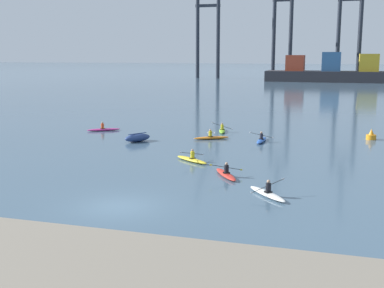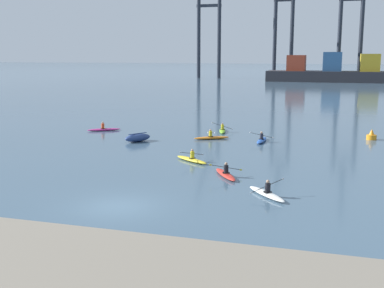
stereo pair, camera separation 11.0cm
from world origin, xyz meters
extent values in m
plane|color=#425B70|center=(0.00, 0.00, 0.00)|extent=(800.00, 800.00, 0.00)
cube|color=#28282D|center=(8.29, 124.66, 1.51)|extent=(36.58, 8.93, 3.02)
cube|color=#993823|center=(-1.77, 124.66, 5.27)|extent=(5.12, 6.25, 4.50)
cube|color=#2D5684|center=(8.29, 124.66, 5.71)|extent=(5.12, 6.25, 5.36)
cube|color=#B29323|center=(18.35, 124.66, 5.46)|extent=(5.12, 6.25, 4.86)
cylinder|color=#232833|center=(-34.34, 135.50, 13.60)|extent=(1.20, 1.20, 27.19)
cylinder|color=#232833|center=(-27.47, 135.50, 13.60)|extent=(1.20, 1.20, 27.19)
cube|color=#232833|center=(-30.91, 135.50, 23.11)|extent=(8.07, 0.90, 0.90)
cylinder|color=#232833|center=(-9.95, 138.23, 14.39)|extent=(1.20, 1.20, 28.78)
cylinder|color=#232833|center=(-4.65, 138.23, 14.39)|extent=(1.20, 1.20, 28.78)
cube|color=#232833|center=(-7.30, 138.23, 24.46)|extent=(6.50, 0.90, 0.90)
cylinder|color=#232833|center=(9.77, 131.62, 13.76)|extent=(1.20, 1.20, 27.51)
cylinder|color=#232833|center=(15.80, 131.62, 13.76)|extent=(1.20, 1.20, 27.51)
ellipsoid|color=navy|center=(-6.56, 18.16, 0.35)|extent=(2.34, 2.78, 0.70)
cube|color=navy|center=(-6.56, 18.16, 0.73)|extent=(1.11, 1.67, 0.06)
cylinder|color=orange|center=(13.70, 25.28, 0.23)|extent=(0.90, 0.90, 0.45)
cone|color=orange|center=(13.70, 25.28, 0.73)|extent=(0.50, 0.49, 0.55)
ellipsoid|color=#7ABC2D|center=(-0.52, 25.82, 0.13)|extent=(1.32, 3.45, 0.26)
torus|color=black|center=(-0.49, 25.72, 0.27)|extent=(0.58, 0.58, 0.05)
cylinder|color=gold|center=(-0.49, 25.72, 0.51)|extent=(0.30, 0.30, 0.50)
sphere|color=tan|center=(-0.49, 25.72, 0.86)|extent=(0.19, 0.19, 0.19)
cylinder|color=black|center=(-0.50, 25.77, 0.61)|extent=(1.97, 0.47, 0.67)
ellipsoid|color=silver|center=(-1.48, 25.55, 0.93)|extent=(0.21, 0.08, 0.16)
ellipsoid|color=silver|center=(0.47, 25.99, 0.29)|extent=(0.21, 0.08, 0.16)
ellipsoid|color=#C13384|center=(-12.34, 22.98, 0.13)|extent=(3.19, 2.34, 0.26)
torus|color=black|center=(-12.43, 22.93, 0.27)|extent=(0.68, 0.68, 0.05)
cylinder|color=#DB471E|center=(-12.43, 22.93, 0.51)|extent=(0.30, 0.30, 0.50)
sphere|color=tan|center=(-12.43, 22.93, 0.86)|extent=(0.19, 0.19, 0.19)
cylinder|color=black|center=(-12.39, 22.96, 0.61)|extent=(1.15, 1.77, 0.35)
ellipsoid|color=yellow|center=(-12.95, 23.83, 0.77)|extent=(0.14, 0.19, 0.14)
ellipsoid|color=yellow|center=(-11.83, 22.08, 0.45)|extent=(0.14, 0.19, 0.14)
ellipsoid|color=silver|center=(7.08, 4.12, 0.13)|extent=(2.68, 2.96, 0.26)
torus|color=black|center=(7.15, 4.04, 0.27)|extent=(0.69, 0.69, 0.05)
cylinder|color=black|center=(7.15, 4.04, 0.51)|extent=(0.30, 0.30, 0.50)
sphere|color=tan|center=(7.15, 4.04, 0.86)|extent=(0.19, 0.19, 0.19)
cylinder|color=black|center=(7.11, 4.08, 0.61)|extent=(1.56, 1.36, 0.59)
ellipsoid|color=silver|center=(6.35, 3.42, 0.33)|extent=(0.18, 0.16, 0.15)
ellipsoid|color=silver|center=(7.88, 4.75, 0.89)|extent=(0.18, 0.16, 0.15)
ellipsoid|color=orange|center=(-0.49, 21.27, 0.13)|extent=(3.21, 2.28, 0.26)
torus|color=black|center=(-0.58, 21.22, 0.27)|extent=(0.67, 0.67, 0.05)
cylinder|color=gold|center=(-0.58, 21.22, 0.51)|extent=(0.30, 0.30, 0.50)
sphere|color=tan|center=(-0.58, 21.22, 0.86)|extent=(0.19, 0.19, 0.19)
cylinder|color=black|center=(-0.54, 21.25, 0.61)|extent=(1.11, 1.80, 0.33)
ellipsoid|color=silver|center=(-1.08, 22.13, 0.46)|extent=(0.14, 0.19, 0.13)
ellipsoid|color=silver|center=(0.01, 20.36, 0.76)|extent=(0.14, 0.19, 0.13)
ellipsoid|color=red|center=(3.90, 7.85, 0.13)|extent=(2.30, 3.21, 0.26)
torus|color=black|center=(3.95, 7.76, 0.27)|extent=(0.67, 0.67, 0.05)
cylinder|color=black|center=(3.95, 7.76, 0.51)|extent=(0.30, 0.30, 0.50)
sphere|color=tan|center=(3.95, 7.76, 0.86)|extent=(0.19, 0.19, 0.19)
cylinder|color=black|center=(3.92, 7.81, 0.61)|extent=(1.77, 1.11, 0.48)
ellipsoid|color=yellow|center=(3.05, 7.27, 0.84)|extent=(0.19, 0.14, 0.15)
ellipsoid|color=yellow|center=(4.80, 8.34, 0.38)|extent=(0.19, 0.14, 0.15)
ellipsoid|color=yellow|center=(0.50, 11.52, 0.13)|extent=(3.12, 2.46, 0.26)
torus|color=black|center=(0.59, 11.46, 0.27)|extent=(0.68, 0.68, 0.05)
cylinder|color=gold|center=(0.59, 11.46, 0.51)|extent=(0.30, 0.30, 0.50)
sphere|color=tan|center=(0.59, 11.46, 0.86)|extent=(0.19, 0.19, 0.19)
cylinder|color=black|center=(0.55, 11.49, 0.61)|extent=(1.23, 1.70, 0.45)
ellipsoid|color=silver|center=(-0.05, 10.65, 0.82)|extent=(0.15, 0.18, 0.14)
ellipsoid|color=silver|center=(1.14, 12.33, 0.40)|extent=(0.15, 0.18, 0.14)
ellipsoid|color=#2856B2|center=(4.17, 21.25, 0.13)|extent=(0.71, 3.42, 0.26)
torus|color=black|center=(4.17, 21.15, 0.27)|extent=(0.51, 0.51, 0.05)
cylinder|color=#23232D|center=(4.17, 21.15, 0.51)|extent=(0.30, 0.30, 0.50)
sphere|color=tan|center=(4.17, 21.15, 0.86)|extent=(0.19, 0.19, 0.19)
cylinder|color=black|center=(4.17, 21.20, 0.61)|extent=(2.07, 0.10, 0.41)
ellipsoid|color=silver|center=(3.14, 21.23, 0.80)|extent=(0.20, 0.05, 0.14)
ellipsoid|color=silver|center=(5.20, 21.17, 0.42)|extent=(0.20, 0.05, 0.14)
camera|label=1|loc=(10.57, -22.32, 7.75)|focal=46.06mm
camera|label=2|loc=(10.67, -22.29, 7.75)|focal=46.06mm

